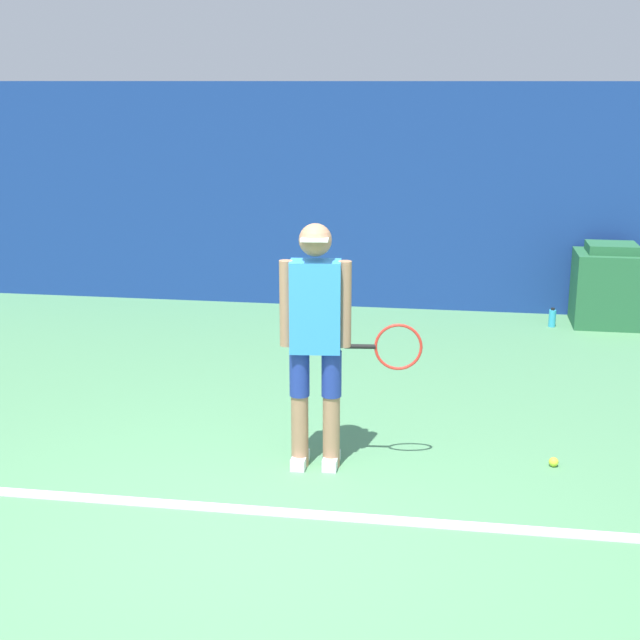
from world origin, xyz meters
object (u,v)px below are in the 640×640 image
tennis_ball (554,462)px  water_bottle (552,318)px  tennis_player (317,335)px  covered_chair (609,286)px

tennis_ball → water_bottle: 3.79m
tennis_player → tennis_ball: 1.90m
water_bottle → covered_chair: bearing=17.5°
covered_chair → water_bottle: covered_chair is taller
covered_chair → tennis_player: bearing=-121.5°
covered_chair → water_bottle: 0.71m
tennis_player → covered_chair: bearing=52.4°
tennis_ball → tennis_player: bearing=-171.6°
tennis_player → water_bottle: (1.98, 4.02, -0.86)m
tennis_ball → water_bottle: size_ratio=0.32×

